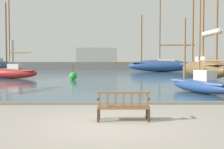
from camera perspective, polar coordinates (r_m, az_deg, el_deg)
The scene contains 10 objects.
ground_plane at distance 8.29m, azimuth -0.59°, elevation -10.14°, with size 160.00×160.00×0.00m, color gray.
harbor_water at distance 52.11m, azimuth -0.75°, elevation 0.66°, with size 100.00×80.00×0.08m, color #385666.
quay_edge_kerb at distance 12.06m, azimuth -0.65°, elevation -5.81°, with size 40.00×0.30×0.12m, color slate.
park_bench at distance 8.70m, azimuth 2.32°, elevation -6.37°, with size 1.61×0.55×0.92m.
sailboat_mid_starboard at distance 16.44m, azimuth 17.53°, elevation -1.80°, with size 2.87×5.13×5.45m.
sailboat_far_starboard at distance 30.92m, azimuth -19.81°, elevation 0.53°, with size 7.06×2.89×8.59m.
sailboat_nearest_port at distance 30.78m, azimuth 18.09°, elevation 1.50°, with size 3.27×10.89×11.95m.
sailboat_centre_channel at distance 49.23m, azimuth 9.93°, elevation 1.97°, with size 13.91×3.87×12.91m.
channel_buoy at distance 27.27m, azimuth -7.93°, elevation -0.28°, with size 0.74×0.74×1.44m.
far_breakwater at distance 63.11m, azimuth -1.61°, elevation 2.29°, with size 49.93×2.40×6.63m.
Camera 1 is at (-0.03, -8.08, 1.83)m, focal length 45.00 mm.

